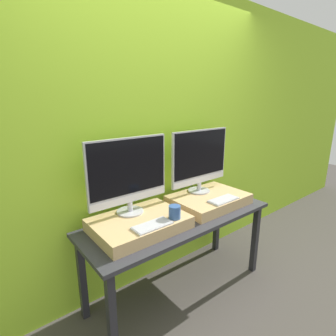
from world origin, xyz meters
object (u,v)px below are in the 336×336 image
Objects in this scene: keyboard_right at (223,200)px; monitor_right at (200,159)px; keyboard_left at (152,225)px; monitor_left at (129,173)px; mug at (175,212)px.

monitor_right is at bearing 90.00° from keyboard_right.
monitor_right is at bearing 21.39° from keyboard_left.
keyboard_left is 1.00× the size of keyboard_right.
monitor_right reaches higher than keyboard_left.
keyboard_left is at bearing 180.00° from keyboard_right.
monitor_left is 0.85m from keyboard_right.
keyboard_left is 2.89× the size of mug.
keyboard_left is 0.85m from monitor_right.
mug is 0.35× the size of keyboard_right.
monitor_left reaches higher than keyboard_left.
mug is 0.67m from monitor_right.
keyboard_left is at bearing -180.00° from mug.
mug is at bearing -55.68° from monitor_left.
keyboard_right is at bearing -90.00° from monitor_right.
mug is 0.55m from keyboard_right.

